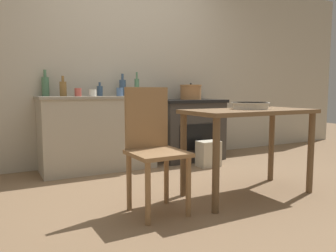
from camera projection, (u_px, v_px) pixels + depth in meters
The scene contains 17 objects.
ground_plane at pixel (194, 192), 3.01m from camera, with size 14.00×14.00×0.00m, color #896B4C.
wall_back at pixel (128, 64), 4.26m from camera, with size 8.00×0.07×2.55m.
counter_cabinet at pixel (98, 133), 3.84m from camera, with size 1.32×0.57×0.86m.
stove at pixel (189, 129), 4.42m from camera, with size 0.90×0.59×0.81m.
work_table at pixel (249, 124), 2.88m from camera, with size 1.15×0.57×0.76m.
chair at pixel (153, 145), 2.49m from camera, with size 0.41×0.41×0.95m.
flour_sack at pixel (208, 154), 4.00m from camera, with size 0.27×0.19×0.31m, color beige.
stock_pot at pixel (191, 92), 4.40m from camera, with size 0.29×0.29×0.22m.
mixing_bowl_large at pixel (250, 105), 2.91m from camera, with size 0.33×0.33×0.06m.
bottle_far_left at pixel (63, 88), 3.67m from camera, with size 0.08×0.08×0.23m.
bottle_left at pixel (123, 87), 4.08m from camera, with size 0.08×0.08×0.27m.
bottle_mid_left at pixel (45, 86), 3.71m from camera, with size 0.08×0.08×0.30m.
bottle_center_left at pixel (100, 91), 3.93m from camera, with size 0.07×0.07×0.16m.
bottle_center at pixel (137, 87), 4.05m from camera, with size 0.06×0.06×0.29m.
cup_center_right at pixel (78, 92), 3.63m from camera, with size 0.07×0.07×0.09m, color #B74C42.
cup_mid_right at pixel (120, 92), 3.79m from camera, with size 0.07×0.07×0.10m, color #4C6B99.
cup_right at pixel (93, 93), 3.65m from camera, with size 0.08×0.08×0.08m, color silver.
Camera 1 is at (-1.60, -2.46, 0.92)m, focal length 35.00 mm.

